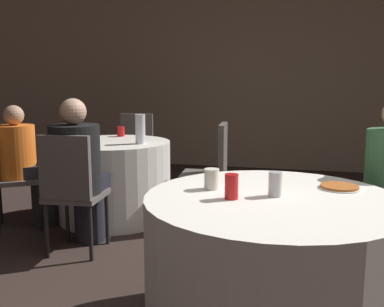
{
  "coord_description": "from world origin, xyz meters",
  "views": [
    {
      "loc": [
        0.17,
        -2.1,
        1.29
      ],
      "look_at": [
        -0.47,
        0.54,
        0.84
      ],
      "focal_mm": 40.0,
      "sensor_mm": 36.0,
      "label": 1
    }
  ],
  "objects_px": {
    "person_black_shirt": "(79,172)",
    "person_orange_shirt": "(26,166)",
    "chair_far_north": "(136,146)",
    "chair_far_east": "(213,164)",
    "chair_far_southwest": "(5,168)",
    "bottle_far": "(140,129)",
    "table_near": "(271,267)",
    "table_far": "(115,180)",
    "soda_can_red": "(232,187)",
    "soda_can_silver": "(275,184)",
    "pizza_plate_near": "(339,187)",
    "chair_far_south": "(71,184)"
  },
  "relations": [
    {
      "from": "table_far",
      "to": "person_orange_shirt",
      "type": "xyz_separation_m",
      "value": [
        -0.65,
        -0.44,
        0.19
      ]
    },
    {
      "from": "chair_far_east",
      "to": "person_orange_shirt",
      "type": "distance_m",
      "value": 1.67
    },
    {
      "from": "person_black_shirt",
      "to": "bottle_far",
      "type": "bearing_deg",
      "value": 67.43
    },
    {
      "from": "chair_far_south",
      "to": "soda_can_silver",
      "type": "bearing_deg",
      "value": -28.93
    },
    {
      "from": "chair_far_north",
      "to": "pizza_plate_near",
      "type": "bearing_deg",
      "value": 122.59
    },
    {
      "from": "chair_far_north",
      "to": "bottle_far",
      "type": "relative_size",
      "value": 3.43
    },
    {
      "from": "person_black_shirt",
      "to": "person_orange_shirt",
      "type": "height_order",
      "value": "person_black_shirt"
    },
    {
      "from": "chair_far_south",
      "to": "table_far",
      "type": "bearing_deg",
      "value": 90.0
    },
    {
      "from": "pizza_plate_near",
      "to": "soda_can_silver",
      "type": "distance_m",
      "value": 0.4
    },
    {
      "from": "chair_far_north",
      "to": "soda_can_silver",
      "type": "xyz_separation_m",
      "value": [
        1.72,
        -2.56,
        0.25
      ]
    },
    {
      "from": "table_far",
      "to": "person_black_shirt",
      "type": "relative_size",
      "value": 0.91
    },
    {
      "from": "chair_far_southwest",
      "to": "person_orange_shirt",
      "type": "distance_m",
      "value": 0.17
    },
    {
      "from": "soda_can_red",
      "to": "person_black_shirt",
      "type": "bearing_deg",
      "value": 144.6
    },
    {
      "from": "soda_can_silver",
      "to": "table_near",
      "type": "bearing_deg",
      "value": -114.63
    },
    {
      "from": "table_far",
      "to": "soda_can_red",
      "type": "bearing_deg",
      "value": -51.41
    },
    {
      "from": "table_near",
      "to": "chair_far_north",
      "type": "height_order",
      "value": "chair_far_north"
    },
    {
      "from": "bottle_far",
      "to": "chair_far_south",
      "type": "bearing_deg",
      "value": -104.18
    },
    {
      "from": "table_near",
      "to": "chair_far_east",
      "type": "xyz_separation_m",
      "value": [
        -0.62,
        1.71,
        0.18
      ]
    },
    {
      "from": "chair_far_south",
      "to": "pizza_plate_near",
      "type": "relative_size",
      "value": 4.26
    },
    {
      "from": "person_black_shirt",
      "to": "bottle_far",
      "type": "relative_size",
      "value": 4.37
    },
    {
      "from": "table_near",
      "to": "chair_far_south",
      "type": "distance_m",
      "value": 1.66
    },
    {
      "from": "person_black_shirt",
      "to": "soda_can_red",
      "type": "height_order",
      "value": "person_black_shirt"
    },
    {
      "from": "chair_far_south",
      "to": "bottle_far",
      "type": "xyz_separation_m",
      "value": [
        0.22,
        0.88,
        0.32
      ]
    },
    {
      "from": "chair_far_southwest",
      "to": "person_orange_shirt",
      "type": "height_order",
      "value": "person_orange_shirt"
    },
    {
      "from": "table_near",
      "to": "bottle_far",
      "type": "relative_size",
      "value": 4.74
    },
    {
      "from": "chair_far_southwest",
      "to": "person_orange_shirt",
      "type": "relative_size",
      "value": 0.84
    },
    {
      "from": "soda_can_red",
      "to": "chair_far_east",
      "type": "bearing_deg",
      "value": 103.44
    },
    {
      "from": "soda_can_silver",
      "to": "chair_far_north",
      "type": "bearing_deg",
      "value": 123.85
    },
    {
      "from": "chair_far_north",
      "to": "soda_can_silver",
      "type": "distance_m",
      "value": 3.1
    },
    {
      "from": "chair_far_east",
      "to": "bottle_far",
      "type": "xyz_separation_m",
      "value": [
        -0.65,
        -0.14,
        0.32
      ]
    },
    {
      "from": "table_far",
      "to": "person_orange_shirt",
      "type": "height_order",
      "value": "person_orange_shirt"
    },
    {
      "from": "chair_far_south",
      "to": "soda_can_silver",
      "type": "distance_m",
      "value": 1.67
    },
    {
      "from": "chair_far_south",
      "to": "chair_far_east",
      "type": "bearing_deg",
      "value": 44.77
    },
    {
      "from": "chair_far_south",
      "to": "bottle_far",
      "type": "height_order",
      "value": "bottle_far"
    },
    {
      "from": "chair_far_south",
      "to": "chair_far_north",
      "type": "bearing_deg",
      "value": 92.02
    },
    {
      "from": "chair_far_east",
      "to": "chair_far_north",
      "type": "bearing_deg",
      "value": 47.25
    },
    {
      "from": "table_near",
      "to": "table_far",
      "type": "height_order",
      "value": "same"
    },
    {
      "from": "table_far",
      "to": "pizza_plate_near",
      "type": "relative_size",
      "value": 4.94
    },
    {
      "from": "person_black_shirt",
      "to": "person_orange_shirt",
      "type": "xyz_separation_m",
      "value": [
        -0.71,
        0.36,
        -0.05
      ]
    },
    {
      "from": "person_orange_shirt",
      "to": "bottle_far",
      "type": "relative_size",
      "value": 4.07
    },
    {
      "from": "table_far",
      "to": "bottle_far",
      "type": "relative_size",
      "value": 3.98
    },
    {
      "from": "chair_far_north",
      "to": "chair_far_east",
      "type": "height_order",
      "value": "same"
    },
    {
      "from": "chair_far_south",
      "to": "person_orange_shirt",
      "type": "distance_m",
      "value": 0.88
    },
    {
      "from": "person_black_shirt",
      "to": "pizza_plate_near",
      "type": "height_order",
      "value": "person_black_shirt"
    },
    {
      "from": "person_orange_shirt",
      "to": "pizza_plate_near",
      "type": "xyz_separation_m",
      "value": [
        2.55,
        -0.95,
        0.19
      ]
    },
    {
      "from": "table_far",
      "to": "soda_can_silver",
      "type": "relative_size",
      "value": 8.78
    },
    {
      "from": "chair_far_southwest",
      "to": "bottle_far",
      "type": "relative_size",
      "value": 3.43
    },
    {
      "from": "chair_far_south",
      "to": "soda_can_red",
      "type": "relative_size",
      "value": 7.56
    },
    {
      "from": "chair_far_east",
      "to": "chair_far_south",
      "type": "xyz_separation_m",
      "value": [
        -0.87,
        -1.02,
        0.0
      ]
    },
    {
      "from": "person_orange_shirt",
      "to": "pizza_plate_near",
      "type": "bearing_deg",
      "value": 35.35
    }
  ]
}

